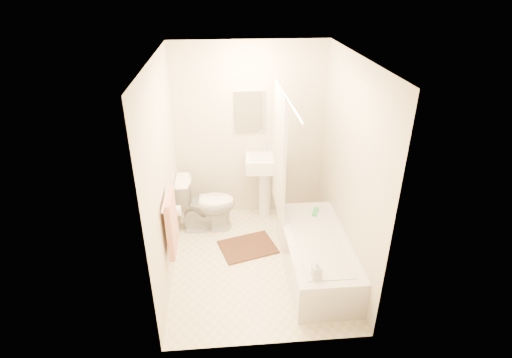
{
  "coord_description": "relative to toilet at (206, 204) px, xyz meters",
  "views": [
    {
      "loc": [
        -0.35,
        -3.8,
        3.11
      ],
      "look_at": [
        0.0,
        0.25,
        1.0
      ],
      "focal_mm": 28.0,
      "sensor_mm": 36.0,
      "label": 1
    }
  ],
  "objects": [
    {
      "name": "wall_right",
      "position": [
        1.62,
        -0.8,
        0.82
      ],
      "size": [
        0.02,
        2.4,
        2.4
      ],
      "primitive_type": "cube",
      "color": "beige",
      "rests_on": "ground"
    },
    {
      "name": "toilet",
      "position": [
        0.0,
        0.0,
        0.0
      ],
      "size": [
        0.77,
        0.44,
        0.75
      ],
      "primitive_type": "imported",
      "rotation": [
        0.0,
        0.0,
        1.56
      ],
      "color": "white",
      "rests_on": "floor"
    },
    {
      "name": "shower_curtain",
      "position": [
        0.92,
        -0.3,
        0.84
      ],
      "size": [
        0.04,
        0.8,
        1.55
      ],
      "primitive_type": "cube",
      "color": "silver",
      "rests_on": "curtain_rod"
    },
    {
      "name": "wall_left",
      "position": [
        -0.38,
        -0.8,
        0.82
      ],
      "size": [
        0.02,
        2.4,
        2.4
      ],
      "primitive_type": "cube",
      "color": "beige",
      "rests_on": "ground"
    },
    {
      "name": "wall_back",
      "position": [
        0.62,
        0.4,
        0.82
      ],
      "size": [
        2.0,
        0.02,
        2.4
      ],
      "primitive_type": "cube",
      "color": "beige",
      "rests_on": "ground"
    },
    {
      "name": "sink",
      "position": [
        0.81,
        0.24,
        0.13
      ],
      "size": [
        0.55,
        0.46,
        1.02
      ],
      "primitive_type": null,
      "rotation": [
        0.0,
        0.0,
        -0.08
      ],
      "color": "white",
      "rests_on": "floor"
    },
    {
      "name": "towel",
      "position": [
        -0.31,
        -1.05,
        0.4
      ],
      "size": [
        0.06,
        0.45,
        0.66
      ],
      "primitive_type": "cube",
      "color": "#CC7266",
      "rests_on": "towel_bar"
    },
    {
      "name": "floor",
      "position": [
        0.62,
        -0.8,
        -0.38
      ],
      "size": [
        2.4,
        2.4,
        0.0
      ],
      "primitive_type": "plane",
      "color": "beige",
      "rests_on": "ground"
    },
    {
      "name": "curtain_rod",
      "position": [
        0.92,
        -0.7,
        1.62
      ],
      "size": [
        0.03,
        1.7,
        0.03
      ],
      "primitive_type": "cylinder",
      "rotation": [
        1.57,
        0.0,
        0.0
      ],
      "color": "silver",
      "rests_on": "wall_back"
    },
    {
      "name": "ceiling",
      "position": [
        0.62,
        -0.8,
        2.02
      ],
      "size": [
        2.4,
        2.4,
        0.0
      ],
      "primitive_type": "plane",
      "color": "white",
      "rests_on": "ground"
    },
    {
      "name": "bathtub",
      "position": [
        1.27,
        -1.0,
        -0.15
      ],
      "size": [
        0.69,
        1.58,
        0.45
      ],
      "primitive_type": null,
      "color": "silver",
      "rests_on": "floor"
    },
    {
      "name": "scrub_brush",
      "position": [
        1.36,
        -0.47,
        0.09
      ],
      "size": [
        0.13,
        0.19,
        0.04
      ],
      "primitive_type": "cube",
      "rotation": [
        0.0,
        0.0,
        -0.41
      ],
      "color": "green",
      "rests_on": "bathtub"
    },
    {
      "name": "bath_mat",
      "position": [
        0.51,
        -0.51,
        -0.36
      ],
      "size": [
        0.78,
        0.67,
        0.02
      ],
      "primitive_type": "cube",
      "rotation": [
        0.0,
        0.0,
        0.28
      ],
      "color": "#512823",
      "rests_on": "floor"
    },
    {
      "name": "towel_bar",
      "position": [
        -0.34,
        -1.05,
        0.72
      ],
      "size": [
        0.02,
        0.6,
        0.02
      ],
      "primitive_type": "cylinder",
      "rotation": [
        1.57,
        0.0,
        0.0
      ],
      "color": "silver",
      "rests_on": "wall_left"
    },
    {
      "name": "toilet_paper",
      "position": [
        -0.31,
        -0.68,
        0.32
      ],
      "size": [
        0.11,
        0.12,
        0.12
      ],
      "primitive_type": "cylinder",
      "rotation": [
        0.0,
        1.57,
        0.0
      ],
      "color": "white",
      "rests_on": "wall_left"
    },
    {
      "name": "soap_bottle",
      "position": [
        1.11,
        -1.63,
        0.17
      ],
      "size": [
        0.1,
        0.1,
        0.19
      ],
      "primitive_type": "imported",
      "rotation": [
        0.0,
        0.0,
        0.11
      ],
      "color": "silver",
      "rests_on": "bathtub"
    },
    {
      "name": "mirror",
      "position": [
        0.62,
        0.38,
        1.12
      ],
      "size": [
        0.4,
        0.03,
        0.55
      ],
      "primitive_type": "cube",
      "color": "white",
      "rests_on": "wall_back"
    }
  ]
}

